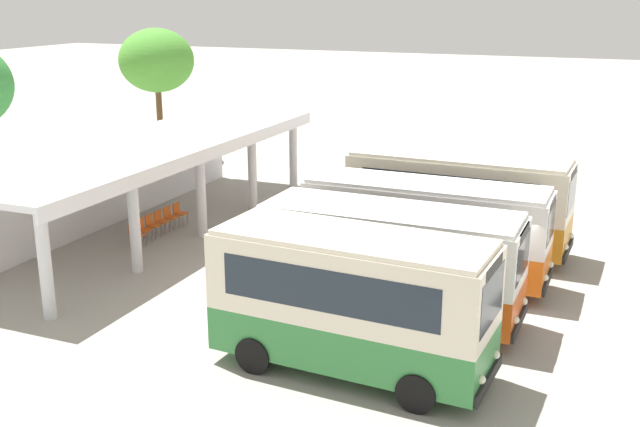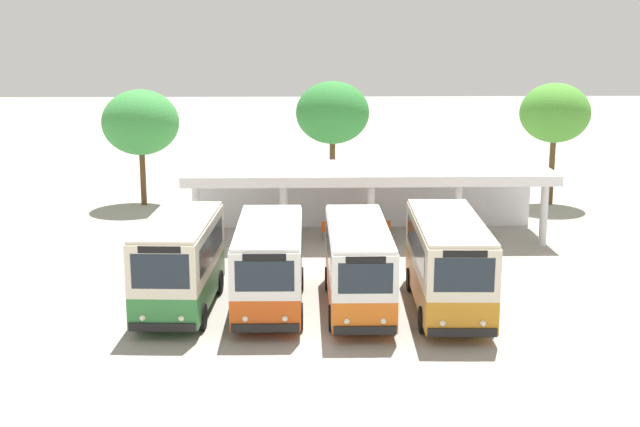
{
  "view_description": "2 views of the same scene",
  "coord_description": "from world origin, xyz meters",
  "views": [
    {
      "loc": [
        -21.18,
        -3.42,
        8.64
      ],
      "look_at": [
        0.77,
        5.77,
        1.72
      ],
      "focal_mm": 42.83,
      "sensor_mm": 36.0,
      "label": 1
    },
    {
      "loc": [
        -1.52,
        -27.99,
        10.39
      ],
      "look_at": [
        -0.6,
        7.2,
        2.45
      ],
      "focal_mm": 48.71,
      "sensor_mm": 36.0,
      "label": 2
    }
  ],
  "objects": [
    {
      "name": "city_bus_nearest_orange",
      "position": [
        -5.79,
        2.22,
        1.86
      ],
      "size": [
        2.72,
        6.69,
        3.38
      ],
      "color": "black",
      "rests_on": "ground"
    },
    {
      "name": "roadside_tree_behind_canopy",
      "position": [
        0.46,
        20.66,
        5.19
      ],
      "size": [
        4.12,
        4.12,
        6.97
      ],
      "color": "brown",
      "rests_on": "ground"
    },
    {
      "name": "ground_plane",
      "position": [
        0.0,
        0.0,
        0.0
      ],
      "size": [
        180.0,
        180.0,
        0.0
      ],
      "primitive_type": "plane",
      "color": "#A39E93"
    },
    {
      "name": "waiting_chair_second_from_end",
      "position": [
        0.42,
        12.53,
        0.52
      ],
      "size": [
        0.45,
        0.45,
        0.86
      ],
      "color": "slate",
      "rests_on": "ground"
    },
    {
      "name": "roadside_tree_west_of_canopy",
      "position": [
        -10.27,
        20.56,
        4.7
      ],
      "size": [
        4.29,
        4.29,
        6.54
      ],
      "color": "brown",
      "rests_on": "ground"
    },
    {
      "name": "waiting_chair_fifth_seat",
      "position": [
        2.16,
        12.52,
        0.52
      ],
      "size": [
        0.45,
        0.45,
        0.86
      ],
      "color": "slate",
      "rests_on": "ground"
    },
    {
      "name": "waiting_chair_end_by_column",
      "position": [
        -0.16,
        12.4,
        0.52
      ],
      "size": [
        0.45,
        0.45,
        0.86
      ],
      "color": "slate",
      "rests_on": "ground"
    },
    {
      "name": "city_bus_fourth_amber",
      "position": [
        3.88,
        1.94,
        1.86
      ],
      "size": [
        2.66,
        7.59,
        3.37
      ],
      "color": "black",
      "rests_on": "ground"
    },
    {
      "name": "terminal_canopy",
      "position": [
        1.85,
        13.44,
        2.58
      ],
      "size": [
        17.37,
        4.98,
        3.4
      ],
      "color": "silver",
      "rests_on": "ground"
    },
    {
      "name": "city_bus_middle_cream",
      "position": [
        0.66,
        2.22,
        1.73
      ],
      "size": [
        2.3,
        7.53,
        3.12
      ],
      "color": "black",
      "rests_on": "ground"
    },
    {
      "name": "waiting_chair_middle_seat",
      "position": [
        1.0,
        12.54,
        0.52
      ],
      "size": [
        0.45,
        0.45,
        0.86
      ],
      "color": "slate",
      "rests_on": "ground"
    },
    {
      "name": "city_bus_second_in_row",
      "position": [
        -2.57,
        2.35,
        1.74
      ],
      "size": [
        2.52,
        7.17,
        3.13
      ],
      "color": "black",
      "rests_on": "ground"
    },
    {
      "name": "roadside_tree_east_of_canopy",
      "position": [
        12.88,
        20.12,
        5.2
      ],
      "size": [
        3.91,
        3.91,
        6.88
      ],
      "color": "brown",
      "rests_on": "ground"
    },
    {
      "name": "waiting_chair_far_end_seat",
      "position": [
        2.74,
        12.49,
        0.52
      ],
      "size": [
        0.45,
        0.45,
        0.86
      ],
      "color": "slate",
      "rests_on": "ground"
    },
    {
      "name": "waiting_chair_fourth_seat",
      "position": [
        1.58,
        12.54,
        0.52
      ],
      "size": [
        0.45,
        0.45,
        0.86
      ],
      "color": "slate",
      "rests_on": "ground"
    }
  ]
}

